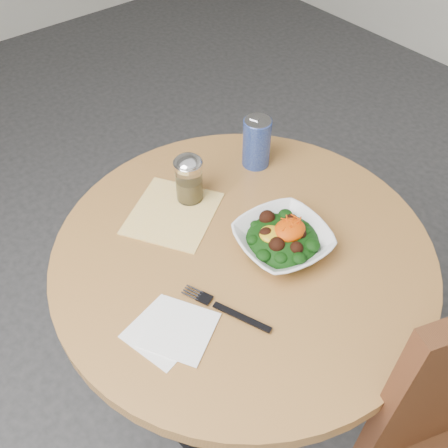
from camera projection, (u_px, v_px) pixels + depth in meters
name	position (u px, v px, depth m)	size (l,w,h in m)	color
ground	(237.00, 391.00, 1.72)	(6.00, 6.00, 0.00)	#2E2E30
table	(241.00, 297.00, 1.32)	(0.90, 0.90, 0.75)	black
cloth_napkin	(173.00, 213.00, 1.25)	(0.22, 0.20, 0.00)	#EDA30C
paper_napkins	(172.00, 330.00, 1.02)	(0.20, 0.19, 0.00)	white
salad_bowl	(283.00, 239.00, 1.15)	(0.24, 0.24, 0.08)	white
fork	(223.00, 308.00, 1.05)	(0.09, 0.20, 0.00)	black
spice_shaker	(189.00, 179.00, 1.24)	(0.07, 0.07, 0.13)	silver
beverage_can	(257.00, 142.00, 1.34)	(0.08, 0.08, 0.15)	navy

